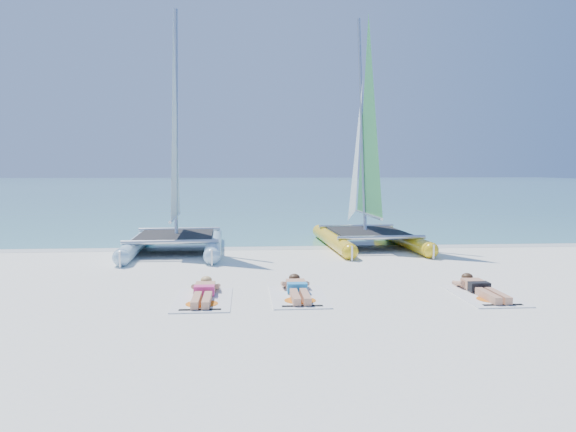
# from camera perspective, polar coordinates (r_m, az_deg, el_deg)

# --- Properties ---
(ground) EXTENTS (140.00, 140.00, 0.00)m
(ground) POSITION_cam_1_polar(r_m,az_deg,el_deg) (11.48, 3.01, -6.92)
(ground) COLOR silver
(ground) RESTS_ON ground
(sea) EXTENTS (140.00, 115.00, 0.01)m
(sea) POSITION_cam_1_polar(r_m,az_deg,el_deg) (74.20, -3.20, 3.11)
(sea) COLOR #7ACBCC
(sea) RESTS_ON ground
(wet_sand_strip) EXTENTS (140.00, 1.40, 0.01)m
(wet_sand_strip) POSITION_cam_1_polar(r_m,az_deg,el_deg) (16.87, 0.63, -3.09)
(wet_sand_strip) COLOR silver
(wet_sand_strip) RESTS_ON ground
(catamaran_blue) EXTENTS (2.76, 5.46, 7.33)m
(catamaran_blue) POSITION_cam_1_polar(r_m,az_deg,el_deg) (16.19, -11.43, 4.23)
(catamaran_blue) COLOR #B8DBF2
(catamaran_blue) RESTS_ON ground
(catamaran_yellow) EXTENTS (2.75, 5.77, 7.29)m
(catamaran_yellow) POSITION_cam_1_polar(r_m,az_deg,el_deg) (17.40, 7.71, 4.69)
(catamaran_yellow) COLOR yellow
(catamaran_yellow) RESTS_ON ground
(towel_a) EXTENTS (1.00, 1.85, 0.02)m
(towel_a) POSITION_cam_1_polar(r_m,az_deg,el_deg) (10.22, -8.60, -8.41)
(towel_a) COLOR white
(towel_a) RESTS_ON ground
(sunbather_a) EXTENTS (0.37, 1.73, 0.26)m
(sunbather_a) POSITION_cam_1_polar(r_m,az_deg,el_deg) (10.38, -8.53, -7.58)
(sunbather_a) COLOR tan
(sunbather_a) RESTS_ON towel_a
(towel_b) EXTENTS (1.00, 1.85, 0.02)m
(towel_b) POSITION_cam_1_polar(r_m,az_deg,el_deg) (10.35, 1.05, -8.18)
(towel_b) COLOR white
(towel_b) RESTS_ON ground
(sunbather_b) EXTENTS (0.37, 1.73, 0.26)m
(sunbather_b) POSITION_cam_1_polar(r_m,az_deg,el_deg) (10.51, 0.95, -7.37)
(sunbather_b) COLOR tan
(sunbather_b) RESTS_ON towel_b
(towel_c) EXTENTS (1.00, 1.85, 0.02)m
(towel_c) POSITION_cam_1_polar(r_m,az_deg,el_deg) (11.03, 19.31, -7.64)
(towel_c) COLOR white
(towel_c) RESTS_ON ground
(sunbather_c) EXTENTS (0.37, 1.73, 0.26)m
(sunbather_c) POSITION_cam_1_polar(r_m,az_deg,el_deg) (11.18, 18.93, -6.89)
(sunbather_c) COLOR tan
(sunbather_c) RESTS_ON towel_c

